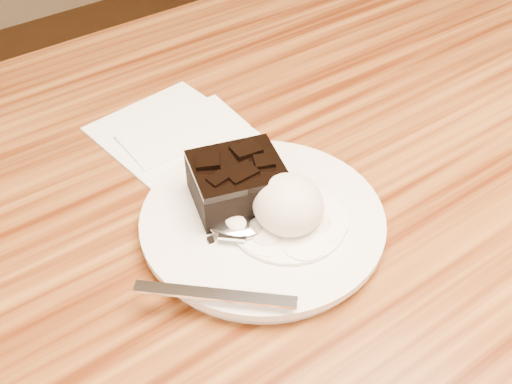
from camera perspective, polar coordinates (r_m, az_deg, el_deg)
plate at (r=0.57m, az=0.59°, el=-2.83°), size 0.22×0.22×0.02m
brownie at (r=0.57m, az=-1.69°, el=0.63°), size 0.10×0.09×0.04m
ice_cream_scoop at (r=0.55m, az=2.92°, el=-1.14°), size 0.06×0.07×0.05m
melt_puddle at (r=0.56m, az=2.85°, el=-2.63°), size 0.11×0.11×0.00m
spoon at (r=0.55m, az=-1.82°, el=-3.19°), size 0.16×0.16×0.01m
napkin at (r=0.70m, az=-7.76°, el=5.51°), size 0.15×0.15×0.01m
crumb_a at (r=0.55m, az=-4.12°, el=-4.34°), size 0.01×0.01×0.00m
crumb_b at (r=0.56m, az=-2.75°, el=-3.11°), size 0.01×0.01×0.00m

